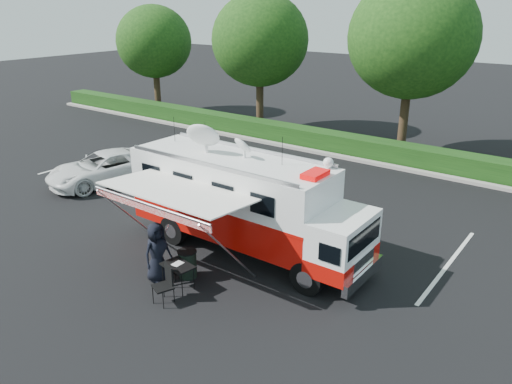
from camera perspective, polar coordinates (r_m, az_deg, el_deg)
ground_plane at (r=16.23m, az=-1.06°, el=-6.79°), size 120.00×120.00×0.00m
back_border at (r=25.55m, az=19.60°, el=14.09°), size 60.00×6.14×8.87m
stall_lines at (r=18.69m, az=3.35°, el=-2.89°), size 24.12×5.50×0.01m
command_truck at (r=15.56m, az=-1.31°, el=-1.27°), size 8.12×2.24×3.90m
awning at (r=14.11m, az=-9.49°, el=-0.32°), size 4.43×2.31×2.68m
white_suv at (r=23.17m, az=-16.76°, el=1.03°), size 3.31×5.34×1.38m
person at (r=14.97m, az=-10.98°, el=-9.79°), size 0.64×0.92×1.79m
folding_table at (r=14.08m, az=-8.94°, el=-8.40°), size 0.99×0.78×0.76m
folding_chair at (r=13.66m, az=-10.26°, el=-9.96°), size 0.64×0.67×1.03m
trash_bin at (r=14.78m, az=-7.82°, el=-8.11°), size 0.56×0.56×0.84m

